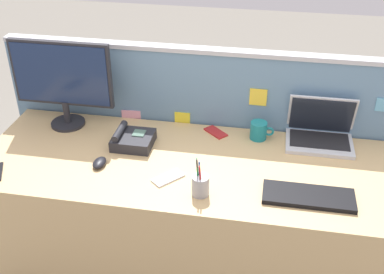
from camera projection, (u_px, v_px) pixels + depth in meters
ground_plane at (190, 264)px, 2.75m from camera, size 10.00×10.00×0.00m
desk at (190, 217)px, 2.57m from camera, size 2.11×0.77×0.70m
cubicle_divider at (203, 140)px, 2.81m from camera, size 2.24×0.08×1.14m
desktop_monitor at (62, 78)px, 2.57m from camera, size 0.55×0.19×0.48m
laptop at (320, 131)px, 2.53m from camera, size 0.34×0.25×0.24m
desk_phone at (132, 139)px, 2.51m from camera, size 0.20×0.19×0.09m
keyboard_main at (308, 196)px, 2.14m from camera, size 0.41×0.16×0.02m
computer_mouse_right_hand at (99, 163)px, 2.36m from camera, size 0.06×0.10×0.03m
pen_cup at (200, 185)px, 2.15m from camera, size 0.08×0.08×0.19m
cell_phone_white_slab at (168, 178)px, 2.27m from camera, size 0.15×0.16×0.01m
cell_phone_red_case at (216, 132)px, 2.63m from camera, size 0.14×0.14×0.01m
coffee_mug at (259, 131)px, 2.56m from camera, size 0.13×0.09×0.10m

